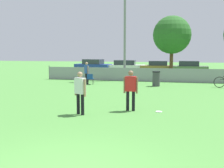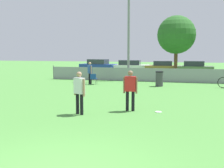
{
  "view_description": "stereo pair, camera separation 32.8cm",
  "coord_description": "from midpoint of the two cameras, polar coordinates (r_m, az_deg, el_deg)",
  "views": [
    {
      "loc": [
        2.15,
        -4.93,
        2.46
      ],
      "look_at": [
        -0.66,
        6.83,
        1.05
      ],
      "focal_mm": 45.0,
      "sensor_mm": 36.0,
      "label": 1
    },
    {
      "loc": [
        2.47,
        -4.84,
        2.46
      ],
      "look_at": [
        -0.66,
        6.83,
        1.05
      ],
      "focal_mm": 45.0,
      "sensor_mm": 36.0,
      "label": 2
    }
  ],
  "objects": [
    {
      "name": "player_thrower_red",
      "position": [
        11.57,
        4.54,
        -0.74
      ],
      "size": [
        0.59,
        0.24,
        1.68
      ],
      "rotation": [
        0.0,
        0.0,
        0.04
      ],
      "color": "black",
      "rests_on": "ground_plane"
    },
    {
      "name": "player_receiver_white",
      "position": [
        10.95,
        -5.79,
        -1.17
      ],
      "size": [
        0.54,
        0.39,
        1.68
      ],
      "rotation": [
        0.0,
        0.0,
        -0.46
      ],
      "color": "black",
      "rests_on": "ground_plane"
    },
    {
      "name": "fence_backline",
      "position": [
        23.08,
        9.2,
        1.83
      ],
      "size": [
        18.23,
        0.07,
        1.21
      ],
      "color": "gray",
      "rests_on": "ground_plane"
    },
    {
      "name": "light_pole",
      "position": [
        24.04,
        3.82,
        13.28
      ],
      "size": [
        0.9,
        0.36,
        8.94
      ],
      "color": "gray",
      "rests_on": "ground_plane"
    },
    {
      "name": "parked_car_olive",
      "position": [
        31.33,
        16.6,
        3.13
      ],
      "size": [
        4.0,
        1.91,
        1.44
      ],
      "rotation": [
        0.0,
        0.0,
        -0.02
      ],
      "color": "black",
      "rests_on": "ground_plane"
    },
    {
      "name": "parked_car_blue",
      "position": [
        33.59,
        -2.57,
        3.71
      ],
      "size": [
        4.49,
        2.24,
        1.53
      ],
      "rotation": [
        0.0,
        0.0,
        -0.14
      ],
      "color": "black",
      "rests_on": "ground_plane"
    },
    {
      "name": "parked_car_tan",
      "position": [
        32.13,
        10.58,
        3.37
      ],
      "size": [
        4.0,
        1.95,
        1.4
      ],
      "rotation": [
        0.0,
        0.0,
        0.06
      ],
      "color": "black",
      "rests_on": "ground_plane"
    },
    {
      "name": "spectator_in_blue",
      "position": [
        21.22,
        -4.06,
        2.57
      ],
      "size": [
        0.44,
        0.45,
        1.66
      ],
      "rotation": [
        0.0,
        0.0,
        2.31
      ],
      "color": "black",
      "rests_on": "ground_plane"
    },
    {
      "name": "folding_chair_sideline",
      "position": [
        20.94,
        -3.34,
        1.2
      ],
      "size": [
        0.49,
        0.49,
        0.8
      ],
      "rotation": [
        0.0,
        0.0,
        3.24
      ],
      "color": "#333338",
      "rests_on": "ground_plane"
    },
    {
      "name": "parked_car_white",
      "position": [
        32.88,
        3.93,
        3.55
      ],
      "size": [
        4.66,
        2.0,
        1.44
      ],
      "rotation": [
        0.0,
        0.0,
        0.04
      ],
      "color": "black",
      "rests_on": "ground_plane"
    },
    {
      "name": "trash_bin",
      "position": [
        20.07,
        10.05,
        1.06
      ],
      "size": [
        0.55,
        0.55,
        1.07
      ],
      "color": "#3F3F44",
      "rests_on": "ground_plane"
    },
    {
      "name": "frisbee_disc",
      "position": [
        11.62,
        10.24,
        -5.6
      ],
      "size": [
        0.27,
        0.27,
        0.03
      ],
      "color": "white",
      "rests_on": "ground_plane"
    },
    {
      "name": "tree_near_pole",
      "position": [
        26.3,
        13.3,
        9.68
      ],
      "size": [
        3.44,
        3.44,
        5.67
      ],
      "color": "brown",
      "rests_on": "ground_plane"
    }
  ]
}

